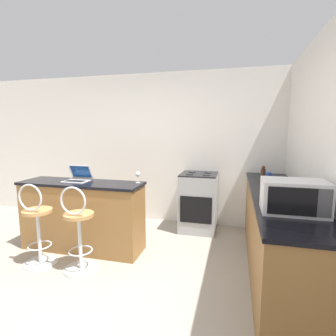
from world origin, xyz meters
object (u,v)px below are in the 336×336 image
Objects in this scene: toaster at (288,189)px; pepper_mill at (263,177)px; bar_stool_near at (37,227)px; mug_blue at (269,175)px; bar_stool_far at (79,231)px; mug_white at (287,184)px; stove_range at (198,202)px; microwave at (294,197)px; laptop at (78,177)px; wine_glass_short at (138,175)px.

toaster is 0.91× the size of pepper_mill.
toaster is (2.80, 0.28, 0.56)m from bar_stool_near.
mug_blue is at bearing 92.45° from toaster.
mug_white is (2.32, 0.80, 0.51)m from bar_stool_far.
stove_range is at bearing 145.33° from mug_white.
microwave is 2.17m from stove_range.
pepper_mill is at bearing 16.86° from bar_stool_near.
stove_range is (1.16, 1.60, -0.01)m from bar_stool_far.
microwave is 5.24× the size of mug_white.
bar_stool_far is at bearing -158.87° from pepper_mill.
laptop is at bearing -146.15° from stove_range.
bar_stool_near is 10.47× the size of mug_white.
microwave is at bearing -5.15° from bar_stool_far.
bar_stool_near is at bearing -164.44° from mug_white.
laptop is 1.34× the size of toaster.
stove_range is 1.29m from wine_glass_short.
microwave is at bearing -89.65° from mug_blue.
bar_stool_far is at bearing -172.91° from toaster.
pepper_mill is 2.76× the size of mug_blue.
wine_glass_short is at bearing -175.80° from mug_white.
laptop reaches higher than mug_white.
toaster is 1.16m from mug_blue.
laptop is at bearing 71.16° from bar_stool_near.
toaster is at bearing -6.76° from laptop.
pepper_mill is at bearing 98.77° from microwave.
microwave reaches higher than stove_range.
mug_blue is (-0.05, 1.16, -0.05)m from toaster.
laptop is 1.90m from stove_range.
microwave is at bearing -60.03° from stove_range.
laptop is at bearing -175.39° from mug_white.
microwave is 1.92m from wine_glass_short.
mug_white is (0.13, -0.63, 0.00)m from mug_blue.
mug_white is (2.68, 0.22, -0.00)m from laptop.
laptop is 2.69m from mug_white.
toaster is (2.24, 0.28, 0.56)m from bar_stool_far.
laptop is (0.20, 0.59, 0.51)m from bar_stool_near.
mug_white is 1.85m from wine_glass_short.
laptop is 1.22× the size of pepper_mill.
stove_range is 9.73× the size of mug_white.
toaster is 1.62× the size of wine_glass_short.
toaster is (2.60, -0.31, 0.04)m from laptop.
bar_stool_far is 1.98m from stove_range.
wine_glass_short is at bearing 54.39° from bar_stool_far.
bar_stool_near and bar_stool_far have the same top height.
bar_stool_near is at bearing -163.14° from pepper_mill.
pepper_mill is 0.28m from mug_white.
toaster is 1.80m from stove_range.
laptop is 2.68m from microwave.
stove_range is at bearing 129.12° from toaster.
mug_blue is (1.03, -0.17, 0.51)m from stove_range.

